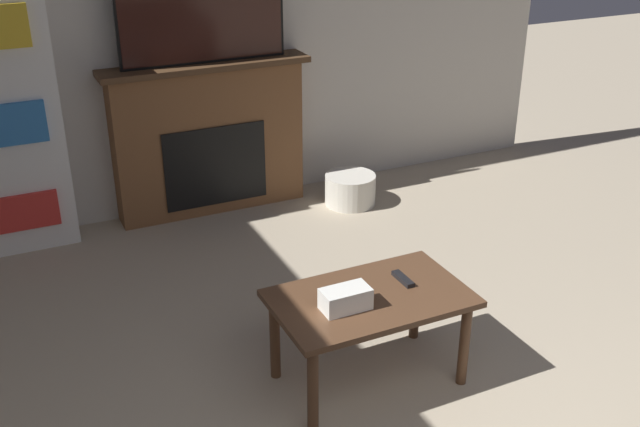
% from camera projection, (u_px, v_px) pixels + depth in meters
% --- Properties ---
extents(wall_back, '(5.69, 0.06, 2.70)m').
position_uv_depth(wall_back, '(192.00, 17.00, 5.00)').
color(wall_back, beige).
rests_on(wall_back, ground_plane).
extents(fireplace, '(1.43, 0.28, 1.07)m').
position_uv_depth(fireplace, '(209.00, 138.00, 5.23)').
color(fireplace, brown).
rests_on(fireplace, ground_plane).
extents(tv, '(1.13, 0.03, 0.72)m').
position_uv_depth(tv, '(202.00, 8.00, 4.84)').
color(tv, black).
rests_on(tv, fireplace).
extents(coffee_table, '(0.91, 0.55, 0.47)m').
position_uv_depth(coffee_table, '(370.00, 308.00, 3.47)').
color(coffee_table, brown).
rests_on(coffee_table, ground_plane).
extents(tissue_box, '(0.22, 0.12, 0.10)m').
position_uv_depth(tissue_box, '(345.00, 299.00, 3.32)').
color(tissue_box, white).
rests_on(tissue_box, coffee_table).
extents(remote_control, '(0.04, 0.15, 0.02)m').
position_uv_depth(remote_control, '(403.00, 279.00, 3.56)').
color(remote_control, black).
rests_on(remote_control, coffee_table).
extents(bookshelf, '(0.59, 0.29, 1.73)m').
position_uv_depth(bookshelf, '(10.00, 118.00, 4.59)').
color(bookshelf, white).
rests_on(bookshelf, ground_plane).
extents(storage_basket, '(0.37, 0.37, 0.22)m').
position_uv_depth(storage_basket, '(350.00, 189.00, 5.49)').
color(storage_basket, silver).
rests_on(storage_basket, ground_plane).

